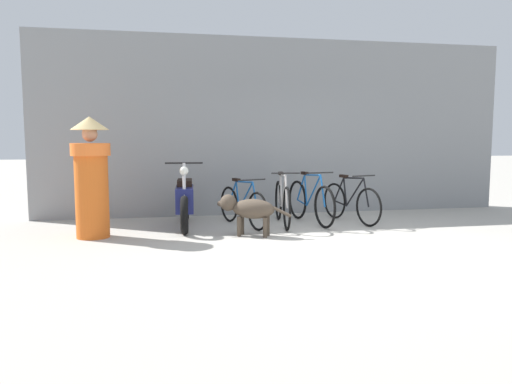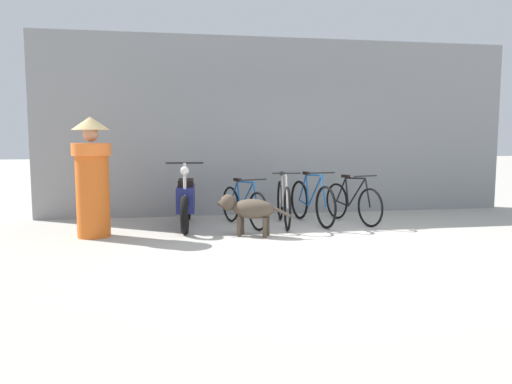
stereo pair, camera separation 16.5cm
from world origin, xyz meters
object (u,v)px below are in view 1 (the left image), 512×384
motorcycle (185,201)px  stray_dog (248,209)px  bicycle_0 (242,206)px  bicycle_2 (310,202)px  bicycle_1 (282,203)px  bicycle_3 (351,202)px  person_in_robes (91,175)px

motorcycle → stray_dog: size_ratio=1.75×
bicycle_0 → bicycle_2: bearing=72.6°
bicycle_1 → bicycle_2: size_ratio=1.02×
bicycle_3 → stray_dog: 2.14m
bicycle_2 → bicycle_3: (0.72, -0.04, -0.02)m
motorcycle → person_in_robes: person_in_robes is taller
bicycle_0 → bicycle_2: size_ratio=0.90×
motorcycle → bicycle_3: bearing=92.9°
bicycle_1 → stray_dog: 1.11m
stray_dog → bicycle_3: bearing=-131.4°
stray_dog → person_in_robes: size_ratio=0.60×
bicycle_1 → person_in_robes: 3.09m
bicycle_1 → stray_dog: size_ratio=1.64×
bicycle_2 → bicycle_1: bearing=-94.6°
bicycle_2 → motorcycle: motorcycle is taller
bicycle_0 → motorcycle: (-0.94, 0.05, 0.09)m
bicycle_2 → stray_dog: bearing=-64.5°
person_in_robes → motorcycle: bearing=-139.7°
bicycle_3 → person_in_robes: (-4.23, -0.50, 0.57)m
bicycle_3 → person_in_robes: 4.29m
motorcycle → stray_dog: (0.88, -0.89, -0.02)m
bicycle_2 → person_in_robes: size_ratio=0.97×
bicycle_0 → stray_dog: size_ratio=1.44×
bicycle_1 → person_in_robes: size_ratio=0.98×
bicycle_2 → motorcycle: 2.13m
bicycle_3 → stray_dog: size_ratio=1.46×
bicycle_1 → motorcycle: 1.63m
stray_dog → person_in_robes: person_in_robes is taller
bicycle_1 → bicycle_3: 1.22m
bicycle_2 → person_in_robes: 3.59m
motorcycle → bicycle_2: bearing=93.4°
bicycle_0 → stray_dog: 0.84m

